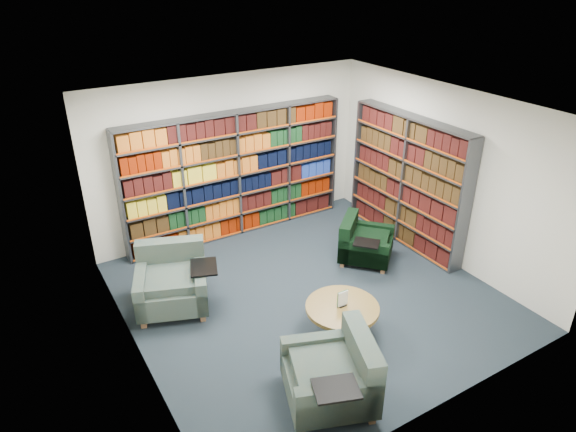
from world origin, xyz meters
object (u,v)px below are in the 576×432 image
chair_green_right (362,244)px  chair_teal_front (337,376)px  chair_teal_left (172,282)px  coffee_table (342,312)px

chair_green_right → chair_teal_front: (-2.13, -2.25, 0.05)m
chair_teal_left → coffee_table: size_ratio=1.34×
chair_teal_left → chair_teal_front: bearing=-70.9°
chair_green_right → coffee_table: (-1.41, -1.37, 0.07)m
chair_green_right → coffee_table: bearing=-135.9°
chair_teal_front → coffee_table: size_ratio=1.30×
chair_teal_left → chair_green_right: 3.09m
chair_green_right → coffee_table: size_ratio=1.17×
chair_green_right → coffee_table: chair_green_right is taller
chair_teal_left → coffee_table: bearing=-47.6°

